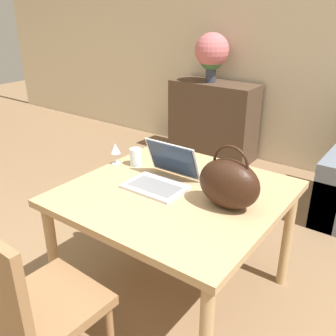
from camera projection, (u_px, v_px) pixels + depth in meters
wall_back at (329, 39)px, 3.55m from camera, size 10.00×0.06×2.70m
dining_table at (176, 203)px, 2.09m from camera, size 1.12×1.10×0.72m
chair at (30, 303)px, 1.58m from camera, size 0.46×0.46×0.92m
sideboard at (213, 120)px, 4.29m from camera, size 0.98×0.40×0.87m
laptop at (164, 174)px, 2.11m from camera, size 0.34×0.33×0.23m
drinking_glass at (136, 157)px, 2.35m from camera, size 0.08×0.08×0.11m
wine_glass at (115, 149)px, 2.36m from camera, size 0.06×0.06×0.14m
handbag at (229, 183)px, 1.84m from camera, size 0.32×0.20×0.33m
flower_vase at (212, 53)px, 3.99m from camera, size 0.37×0.37×0.52m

